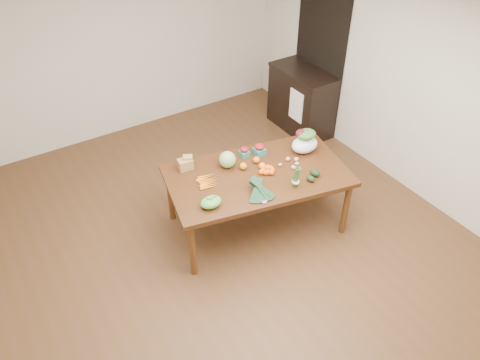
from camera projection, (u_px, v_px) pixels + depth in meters
floor at (230, 248)px, 5.18m from camera, size 6.00×6.00×0.00m
room_walls at (228, 147)px, 4.35m from camera, size 5.02×6.02×2.70m
dining_table at (257, 200)px, 5.25m from camera, size 2.10×1.44×0.75m
doorway_dark at (319, 59)px, 6.64m from camera, size 0.02×1.00×2.10m
cabinet at (301, 100)px, 6.89m from camera, size 0.52×1.02×0.94m
dish_towel at (296, 106)px, 6.60m from camera, size 0.02×0.28×0.45m
paper_bag at (185, 163)px, 5.05m from camera, size 0.24×0.21×0.15m
cabbage at (227, 160)px, 5.07m from camera, size 0.18×0.18×0.18m
strawberry_basket_a at (244, 152)px, 5.26m from camera, size 0.12×0.12×0.09m
strawberry_basket_b at (259, 150)px, 5.28m from camera, size 0.14×0.14×0.11m
orange_a at (243, 166)px, 5.06m from camera, size 0.08×0.08×0.08m
orange_b at (256, 160)px, 5.15m from camera, size 0.08×0.08×0.08m
orange_c at (262, 166)px, 5.07m from camera, size 0.07×0.07×0.07m
mandarin_cluster at (267, 169)px, 5.00m from camera, size 0.21×0.21×0.10m
carrots at (208, 181)px, 4.89m from camera, size 0.27×0.28×0.03m
snap_pea_bag at (211, 202)px, 4.58m from camera, size 0.22×0.17×0.10m
kale_bunch at (261, 191)px, 4.67m from camera, size 0.40×0.46×0.16m
asparagus_bundle at (296, 177)px, 4.77m from camera, size 0.10×0.13×0.26m
potato_a at (280, 165)px, 5.12m from camera, size 0.04×0.04×0.04m
potato_b at (293, 167)px, 5.08m from camera, size 0.05×0.05×0.04m
potato_c at (296, 159)px, 5.19m from camera, size 0.05×0.05×0.05m
potato_d at (288, 159)px, 5.20m from camera, size 0.06×0.05×0.05m
potato_e at (297, 164)px, 5.13m from camera, size 0.05×0.04×0.04m
avocado_a at (311, 179)px, 4.90m from camera, size 0.09×0.11×0.07m
avocado_b at (315, 173)px, 4.97m from camera, size 0.11×0.13×0.08m
salad_bag at (305, 142)px, 5.28m from camera, size 0.36×0.30×0.25m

